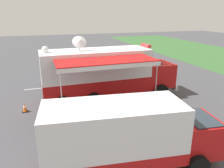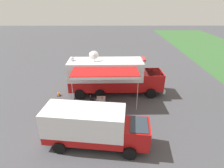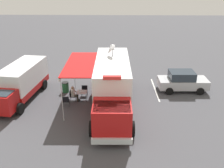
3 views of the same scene
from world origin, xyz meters
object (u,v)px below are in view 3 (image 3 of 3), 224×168
at_px(water_bottle, 80,91).
at_px(car_behind_truck, 182,81).
at_px(folding_chair_beside_table, 84,90).
at_px(folding_chair_at_table, 72,95).
at_px(seated_responder, 74,93).
at_px(traffic_cone, 106,77).
at_px(support_truck, 21,82).
at_px(folding_chair_spare_by_truck, 66,100).
at_px(folding_table, 82,92).
at_px(trash_bin, 65,87).
at_px(command_truck, 112,84).

distance_m(water_bottle, car_behind_truck, 8.91).
bearing_deg(folding_chair_beside_table, water_bottle, 73.66).
xyz_separation_m(folding_chair_at_table, car_behind_truck, (-9.29, -2.23, 0.37)).
xyz_separation_m(seated_responder, car_behind_truck, (-9.10, -2.22, 0.23)).
relative_size(traffic_cone, support_truck, 0.08).
bearing_deg(folding_chair_beside_table, car_behind_truck, -171.63).
xyz_separation_m(folding_chair_beside_table, folding_chair_spare_by_truck, (1.18, 1.93, 0.00)).
bearing_deg(car_behind_truck, folding_table, 13.80).
bearing_deg(car_behind_truck, folding_chair_at_table, 13.48).
height_order(water_bottle, trash_bin, water_bottle).
bearing_deg(support_truck, folding_chair_spare_by_truck, 160.51).
bearing_deg(folding_chair_beside_table, support_truck, 6.50).
relative_size(folding_chair_spare_by_truck, support_truck, 0.12).
relative_size(folding_chair_spare_by_truck, traffic_cone, 1.50).
relative_size(command_truck, seated_responder, 7.62).
relative_size(water_bottle, folding_chair_at_table, 0.26).
relative_size(traffic_cone, car_behind_truck, 0.14).
xyz_separation_m(command_truck, car_behind_truck, (-6.06, -3.20, -1.06)).
bearing_deg(trash_bin, folding_chair_beside_table, 159.40).
distance_m(trash_bin, car_behind_truck, 10.15).
bearing_deg(support_truck, car_behind_truck, -172.33).
relative_size(folding_chair_at_table, folding_chair_beside_table, 1.00).
distance_m(folding_table, support_truck, 4.98).
height_order(folding_table, trash_bin, trash_bin).
xyz_separation_m(folding_table, trash_bin, (1.64, -1.50, -0.22)).
relative_size(folding_chair_beside_table, car_behind_truck, 0.21).
bearing_deg(folding_chair_beside_table, folding_table, 83.61).
bearing_deg(seated_responder, folding_table, -167.17).
distance_m(folding_chair_beside_table, seated_responder, 1.22).
distance_m(command_truck, trash_bin, 5.06).
xyz_separation_m(water_bottle, folding_chair_spare_by_truck, (0.92, 1.04, -0.32)).
xyz_separation_m(folding_chair_beside_table, traffic_cone, (-1.68, -3.51, -0.23)).
height_order(folding_table, car_behind_truck, car_behind_truck).
relative_size(seated_responder, support_truck, 0.18).
height_order(folding_chair_beside_table, folding_chair_spare_by_truck, same).
height_order(folding_chair_spare_by_truck, support_truck, support_truck).
xyz_separation_m(support_truck, car_behind_truck, (-13.41, -1.81, -0.51)).
distance_m(folding_chair_at_table, car_behind_truck, 9.56).
height_order(folding_chair_beside_table, trash_bin, trash_bin).
bearing_deg(folding_table, trash_bin, -42.48).
bearing_deg(seated_responder, support_truck, -5.51).
height_order(water_bottle, traffic_cone, water_bottle).
xyz_separation_m(command_truck, folding_chair_spare_by_truck, (3.51, -0.04, -1.43)).
bearing_deg(water_bottle, car_behind_truck, -166.17).
xyz_separation_m(folding_chair_at_table, traffic_cone, (-2.57, -4.50, -0.23)).
bearing_deg(folding_chair_at_table, car_behind_truck, -166.52).
distance_m(water_bottle, folding_chair_at_table, 0.72).
bearing_deg(folding_table, traffic_cone, -112.16).
relative_size(seated_responder, trash_bin, 1.37).
height_order(command_truck, folding_chair_at_table, command_truck).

